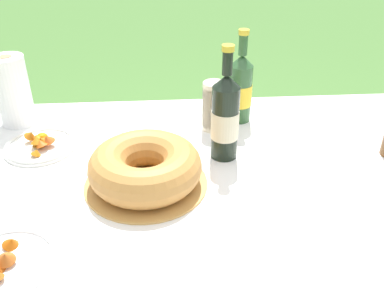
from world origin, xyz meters
The scene contains 9 objects.
garden_table centered at (0.00, 0.00, 0.66)m, with size 1.65×1.03×0.72m.
tablecloth centered at (0.00, 0.00, 0.71)m, with size 1.66×1.04×0.10m.
bundt_cake centered at (-0.23, -0.01, 0.78)m, with size 0.33×0.33×0.11m.
cup_stack centered at (-0.01, 0.29, 0.81)m, with size 0.07×0.07×0.16m.
cider_bottle_green centered at (0.08, 0.35, 0.84)m, with size 0.08×0.08×0.31m.
juice_bottle_red centered at (0.00, 0.12, 0.85)m, with size 0.08×0.08×0.33m.
snack_plate_near centered at (-0.51, -0.29, 0.74)m, with size 0.21×0.21×0.06m.
snack_plate_left centered at (-0.55, 0.20, 0.74)m, with size 0.21×0.21×0.06m.
paper_towel_roll centered at (-0.66, 0.38, 0.84)m, with size 0.11×0.11×0.23m.
Camera 1 is at (-0.17, -0.94, 1.40)m, focal length 40.00 mm.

